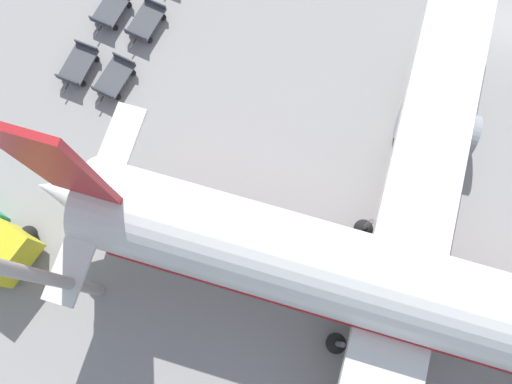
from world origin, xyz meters
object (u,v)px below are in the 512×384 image
at_px(baggage_dolly_row_near_col_b, 112,9).
at_px(airplane, 421,296).
at_px(baggage_dolly_row_mid_a_col_c, 115,78).
at_px(baggage_dolly_row_mid_a_col_b, 146,22).
at_px(baggage_dolly_row_near_col_c, 79,65).

bearing_deg(baggage_dolly_row_near_col_b, airplane, 63.80).
bearing_deg(baggage_dolly_row_near_col_b, baggage_dolly_row_mid_a_col_c, 26.97).
relative_size(airplane, baggage_dolly_row_mid_a_col_b, 11.71).
xyz_separation_m(baggage_dolly_row_near_col_b, baggage_dolly_row_near_col_c, (3.96, -0.23, 0.00)).
xyz_separation_m(airplane, baggage_dolly_row_mid_a_col_b, (-10.05, -18.30, -2.88)).
relative_size(airplane, baggage_dolly_row_near_col_c, 11.83).
relative_size(airplane, baggage_dolly_row_near_col_b, 11.72).
relative_size(airplane, baggage_dolly_row_mid_a_col_c, 11.68).
bearing_deg(airplane, baggage_dolly_row_mid_a_col_c, -108.30).
xyz_separation_m(airplane, baggage_dolly_row_near_col_b, (-10.10, -20.53, -2.88)).
bearing_deg(baggage_dolly_row_mid_a_col_b, baggage_dolly_row_near_col_b, -91.43).
bearing_deg(airplane, baggage_dolly_row_near_col_b, -116.20).
xyz_separation_m(baggage_dolly_row_near_col_c, baggage_dolly_row_mid_a_col_c, (0.02, 2.26, 0.00)).
height_order(baggage_dolly_row_near_col_b, baggage_dolly_row_mid_a_col_b, same).
height_order(airplane, baggage_dolly_row_near_col_b, airplane).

